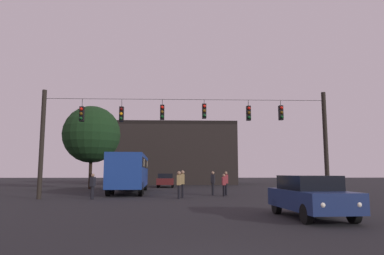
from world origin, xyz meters
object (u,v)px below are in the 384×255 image
object	(u,v)px
car_far_left	(166,180)
pedestrian_crossing_left	(179,183)
pedestrian_crossing_right	(213,182)
pedestrian_trailing	(93,185)
pedestrian_far_side	(183,182)
car_near_right	(310,196)
tree_left_silhouette	(92,134)
city_bus	(130,170)
pedestrian_near_bus	(226,182)
pedestrian_crossing_center	(224,184)

from	to	relation	value
car_far_left	pedestrian_crossing_left	size ratio (longest dim) A/B	2.53
pedestrian_crossing_right	pedestrian_trailing	world-z (taller)	pedestrian_crossing_right
pedestrian_crossing_right	pedestrian_trailing	xyz separation A→B (m)	(-7.80, -3.54, -0.10)
pedestrian_trailing	pedestrian_far_side	size ratio (longest dim) A/B	0.88
car_near_right	car_far_left	distance (m)	27.80
pedestrian_crossing_left	pedestrian_crossing_right	size ratio (longest dim) A/B	1.00
pedestrian_crossing_left	tree_left_silhouette	world-z (taller)	tree_left_silhouette
pedestrian_trailing	pedestrian_far_side	distance (m)	5.68
pedestrian_crossing_right	pedestrian_far_side	bearing A→B (deg)	-131.75
car_far_left	pedestrian_far_side	xyz separation A→B (m)	(1.72, -16.63, 0.21)
car_near_right	pedestrian_crossing_left	xyz separation A→B (m)	(-4.74, 9.56, 0.18)
tree_left_silhouette	car_far_left	bearing A→B (deg)	26.89
city_bus	pedestrian_near_bus	world-z (taller)	city_bus
car_near_right	pedestrian_near_bus	size ratio (longest dim) A/B	2.59
city_bus	pedestrian_near_bus	xyz separation A→B (m)	(7.42, -3.44, -0.90)
pedestrian_trailing	tree_left_silhouette	xyz separation A→B (m)	(-3.60, 13.90, 4.63)
car_far_left	pedestrian_trailing	distance (m)	18.10
pedestrian_near_bus	pedestrian_far_side	bearing A→B (deg)	-142.74
car_far_left	pedestrian_crossing_center	distance (m)	15.92
car_near_right	pedestrian_trailing	world-z (taller)	pedestrian_trailing
car_far_left	pedestrian_crossing_center	bearing A→B (deg)	-73.20
car_far_left	pedestrian_trailing	size ratio (longest dim) A/B	2.77
car_near_right	car_far_left	world-z (taller)	same
pedestrian_crossing_left	pedestrian_far_side	xyz separation A→B (m)	(0.24, 0.90, 0.04)
pedestrian_crossing_left	pedestrian_crossing_right	world-z (taller)	pedestrian_crossing_right
pedestrian_near_bus	pedestrian_crossing_right	bearing A→B (deg)	175.25
pedestrian_near_bus	pedestrian_trailing	world-z (taller)	pedestrian_near_bus
city_bus	pedestrian_crossing_right	xyz separation A→B (m)	(6.47, -3.36, -0.89)
pedestrian_near_bus	tree_left_silhouette	xyz separation A→B (m)	(-12.35, 10.44, 4.54)
pedestrian_trailing	pedestrian_far_side	xyz separation A→B (m)	(5.58, 1.05, 0.13)
car_far_left	pedestrian_near_bus	world-z (taller)	pedestrian_near_bus
pedestrian_near_bus	pedestrian_crossing_left	bearing A→B (deg)	-135.83
tree_left_silhouette	car_near_right	bearing A→B (deg)	-59.61
pedestrian_far_side	car_far_left	bearing A→B (deg)	95.90
car_near_right	pedestrian_crossing_right	xyz separation A→B (m)	(-2.28, 12.96, 0.18)
pedestrian_far_side	pedestrian_near_bus	bearing A→B (deg)	37.26
city_bus	car_far_left	xyz separation A→B (m)	(2.53, 10.78, -1.07)
pedestrian_crossing_center	pedestrian_far_side	distance (m)	3.21
pedestrian_crossing_center	pedestrian_crossing_right	world-z (taller)	pedestrian_crossing_right
car_near_right	pedestrian_crossing_right	bearing A→B (deg)	99.97
pedestrian_crossing_right	pedestrian_crossing_left	bearing A→B (deg)	-125.98
car_near_right	tree_left_silhouette	bearing A→B (deg)	120.39
pedestrian_crossing_left	tree_left_silhouette	xyz separation A→B (m)	(-8.93, 13.76, 4.53)
pedestrian_crossing_left	pedestrian_crossing_center	world-z (taller)	pedestrian_crossing_left
pedestrian_crossing_center	pedestrian_far_side	xyz separation A→B (m)	(-2.88, -1.39, 0.15)
city_bus	pedestrian_far_side	world-z (taller)	city_bus
city_bus	pedestrian_far_side	distance (m)	7.28
pedestrian_near_bus	pedestrian_far_side	world-z (taller)	pedestrian_far_side
pedestrian_crossing_center	pedestrian_trailing	world-z (taller)	pedestrian_trailing
city_bus	pedestrian_crossing_center	distance (m)	8.47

